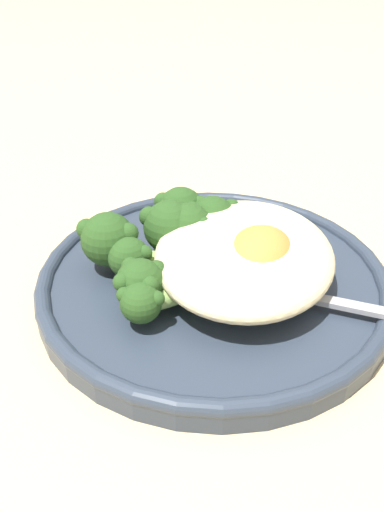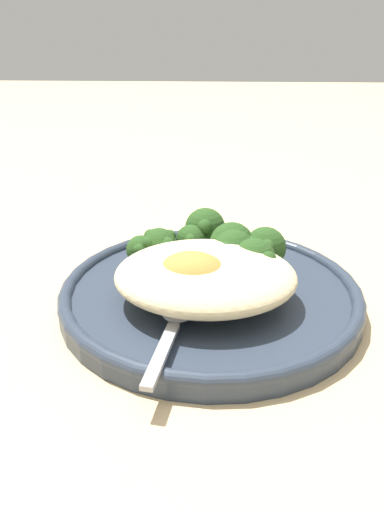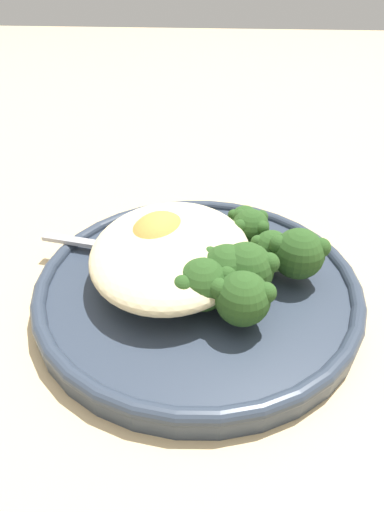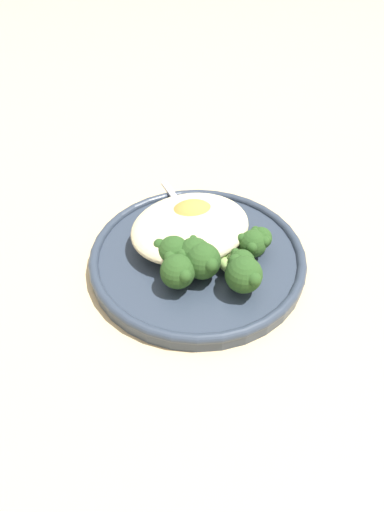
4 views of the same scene
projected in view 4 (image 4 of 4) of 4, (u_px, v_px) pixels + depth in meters
ground_plane at (186, 263)px, 0.51m from camera, size 4.00×4.00×0.00m
plate at (198, 255)px, 0.50m from camera, size 0.27×0.27×0.02m
quinoa_mound at (190, 227)px, 0.50m from camera, size 0.15×0.13×0.04m
broccoli_stalk_0 at (178, 249)px, 0.47m from camera, size 0.09×0.06×0.04m
broccoli_stalk_1 at (181, 265)px, 0.45m from camera, size 0.11×0.10×0.04m
broccoli_stalk_2 at (195, 252)px, 0.46m from camera, size 0.07×0.08×0.04m
broccoli_stalk_3 at (202, 258)px, 0.46m from camera, size 0.06×0.09×0.04m
broccoli_stalk_4 at (237, 270)px, 0.44m from camera, size 0.04×0.13×0.04m
broccoli_stalk_5 at (228, 255)px, 0.47m from camera, size 0.04×0.12×0.03m
broccoli_stalk_6 at (238, 242)px, 0.48m from camera, size 0.08×0.10×0.03m
broccoli_stalk_7 at (243, 238)px, 0.49m from camera, size 0.08×0.08×0.03m
sweet_potato_chunk_0 at (192, 217)px, 0.51m from camera, size 0.07×0.06×0.04m
sweet_potato_chunk_1 at (200, 218)px, 0.51m from camera, size 0.06×0.07×0.04m
spoon at (186, 212)px, 0.54m from camera, size 0.04×0.12×0.01m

